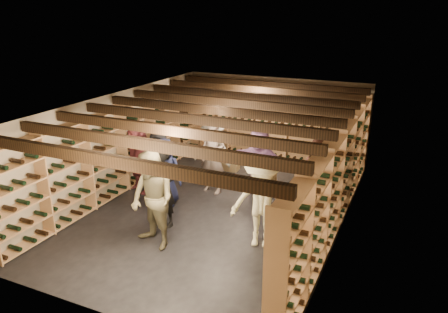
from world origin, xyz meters
name	(u,v)px	position (x,y,z in m)	size (l,w,h in m)	color
ground	(218,207)	(0.00, 0.00, 0.00)	(8.00, 8.00, 0.00)	black
walls	(217,158)	(0.00, 0.00, 1.20)	(5.52, 8.02, 2.40)	tan
ceiling	(217,104)	(0.00, 0.00, 2.40)	(5.50, 8.00, 0.01)	beige
ceiling_joists	(217,110)	(0.00, 0.00, 2.26)	(5.40, 7.12, 0.18)	black
wine_rack_left	(122,148)	(-2.57, 0.00, 1.08)	(0.32, 7.50, 2.15)	tan
wine_rack_right	(335,181)	(2.57, 0.00, 1.08)	(0.32, 7.50, 2.15)	tan
wine_rack_back	(273,123)	(0.00, 3.83, 1.07)	(4.70, 0.30, 2.15)	tan
crate_stack_left	(266,175)	(0.62, 1.51, 0.34)	(0.54, 0.39, 0.68)	tan
crate_stack_right	(230,161)	(-0.72, 2.32, 0.26)	(0.52, 0.36, 0.51)	tan
crate_loose	(307,195)	(1.73, 1.30, 0.09)	(0.50, 0.33, 0.17)	tan
person_0	(159,162)	(-1.64, 0.19, 0.79)	(0.78, 0.50, 1.59)	black
person_1	(163,187)	(-0.65, -1.21, 0.86)	(0.62, 0.41, 1.71)	black
person_2	(153,200)	(-0.37, -2.02, 0.95)	(0.92, 0.72, 1.90)	brown
person_3	(262,202)	(1.45, -1.14, 0.90)	(1.16, 0.67, 1.80)	beige
person_5	(138,157)	(-2.18, 0.09, 0.87)	(1.62, 0.52, 1.75)	brown
person_6	(165,172)	(-1.17, -0.32, 0.79)	(0.77, 0.50, 1.58)	#1B2249
person_7	(213,155)	(-0.49, 0.77, 0.94)	(0.69, 0.45, 1.89)	gray
person_8	(319,176)	(2.09, 0.76, 0.85)	(0.82, 0.64, 1.69)	#4D291E
person_9	(213,152)	(-0.75, 1.30, 0.83)	(1.08, 0.62, 1.67)	#AAA89B
person_11	(259,162)	(0.60, 1.04, 0.86)	(1.59, 0.51, 1.71)	#875B90
person_12	(328,167)	(2.18, 1.30, 0.88)	(0.86, 0.56, 1.77)	#36373C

